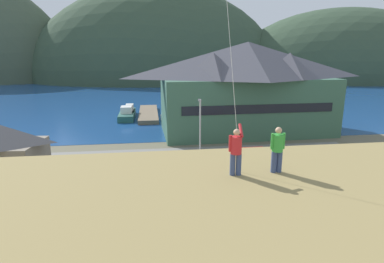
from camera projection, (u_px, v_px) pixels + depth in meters
The scene contains 20 objects.
ground_plane at pixel (191, 212), 21.88m from camera, with size 600.00×600.00×0.00m, color #66604C.
parking_lot_pad at pixel (183, 183), 26.68m from camera, with size 40.00×20.00×0.10m, color gray.
bay_water at pixel (161, 97), 79.59m from camera, with size 360.00×84.00×0.03m, color navy.
far_hill_east_peak at pixel (158, 79), 137.21m from camera, with size 105.82×74.57×75.83m, color #334733.
far_hill_center_saddle at pixel (342, 79), 136.43m from camera, with size 102.50×65.43×58.04m, color #334733.
harbor_lodge at pixel (247, 85), 42.40m from camera, with size 24.23×12.09×12.20m.
storage_shed_near_lot at pixel (2, 152), 26.66m from camera, with size 7.24×5.77×5.01m.
storage_shed_waterside at pixel (193, 115), 44.63m from camera, with size 5.62×4.97×4.31m.
wharf_dock at pixel (148, 114), 55.53m from camera, with size 3.20×15.18×0.70m.
moored_boat_wharfside at pixel (127, 114), 52.96m from camera, with size 2.52×7.82×2.16m.
moored_boat_outer_mooring at pixel (169, 113), 54.56m from camera, with size 3.03×7.46×2.16m.
moored_boat_inner_slip at pixel (130, 112), 55.12m from camera, with size 1.86×5.62×2.16m.
parked_car_back_row_left at pixel (189, 167), 27.39m from camera, with size 4.30×2.26×1.82m.
parked_car_mid_row_center at pixel (255, 158), 29.86m from camera, with size 4.21×2.07×1.82m.
parked_car_front_row_red at pixel (162, 199), 21.44m from camera, with size 4.34×2.33×1.82m.
parked_car_front_row_silver at pixel (300, 195), 22.09m from camera, with size 4.21×2.07×1.82m.
parked_car_back_row_right at pixel (104, 166), 27.73m from camera, with size 4.33×2.31×1.82m.
parking_light_pole at pixel (200, 125), 31.43m from camera, with size 0.24×0.78×6.20m.
person_kite_flyer at pixel (236, 150), 11.36m from camera, with size 0.55×0.64×1.86m.
person_companion at pixel (277, 148), 11.64m from camera, with size 0.55×0.40×1.74m.
Camera 1 is at (-2.52, -19.72, 10.72)m, focal length 29.42 mm.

